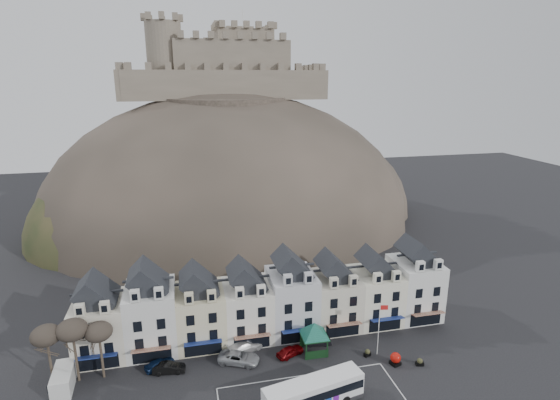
# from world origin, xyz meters

# --- Properties ---
(coach_bay_markings) EXTENTS (22.00, 7.50, 0.01)m
(coach_bay_markings) POSITION_xyz_m (2.00, 1.25, 0.00)
(coach_bay_markings) COLOR silver
(coach_bay_markings) RESTS_ON ground
(townhouse_terrace) EXTENTS (54.40, 9.35, 11.80)m
(townhouse_terrace) POSITION_xyz_m (0.15, 15.97, 5.30)
(townhouse_terrace) COLOR silver
(townhouse_terrace) RESTS_ON ground
(castle_hill) EXTENTS (100.00, 76.00, 68.00)m
(castle_hill) POSITION_xyz_m (1.25, 68.95, 0.11)
(castle_hill) COLOR #322E27
(castle_hill) RESTS_ON ground
(castle) EXTENTS (50.20, 22.20, 22.00)m
(castle) POSITION_xyz_m (0.51, 75.93, 40.19)
(castle) COLOR #6C6152
(castle) RESTS_ON ground
(tree_left_far) EXTENTS (3.61, 3.61, 8.24)m
(tree_left_far) POSITION_xyz_m (-29.00, 10.50, 6.90)
(tree_left_far) COLOR #393124
(tree_left_far) RESTS_ON ground
(tree_left_mid) EXTENTS (3.78, 3.78, 8.64)m
(tree_left_mid) POSITION_xyz_m (-26.00, 10.50, 7.24)
(tree_left_mid) COLOR #393124
(tree_left_mid) RESTS_ON ground
(tree_left_near) EXTENTS (3.43, 3.43, 7.84)m
(tree_left_near) POSITION_xyz_m (-23.00, 10.50, 6.55)
(tree_left_near) COLOR #393124
(tree_left_near) RESTS_ON ground
(bus) EXTENTS (12.53, 5.23, 3.45)m
(bus) POSITION_xyz_m (1.88, -0.44, 1.91)
(bus) COLOR #262628
(bus) RESTS_ON ground
(bus_shelter) EXTENTS (7.31, 7.31, 4.64)m
(bus_shelter) POSITION_xyz_m (5.00, 9.50, 3.60)
(bus_shelter) COLOR black
(bus_shelter) RESTS_ON ground
(red_buoy) EXTENTS (1.49, 1.49, 1.76)m
(red_buoy) POSITION_xyz_m (14.89, 4.42, 0.90)
(red_buoy) COLOR black
(red_buoy) RESTS_ON ground
(flagpole) EXTENTS (1.12, 0.28, 7.85)m
(flagpole) POSITION_xyz_m (13.58, 7.06, 4.48)
(flagpole) COLOR silver
(flagpole) RESTS_ON ground
(white_van) EXTENTS (2.57, 5.39, 2.41)m
(white_van) POSITION_xyz_m (-27.51, 9.50, 1.21)
(white_van) COLOR silver
(white_van) RESTS_ON ground
(planter_west) EXTENTS (1.15, 0.89, 1.03)m
(planter_west) POSITION_xyz_m (12.00, 7.00, 0.49)
(planter_west) COLOR black
(planter_west) RESTS_ON ground
(planter_east) EXTENTS (1.15, 0.75, 1.06)m
(planter_east) POSITION_xyz_m (18.00, 3.50, 0.51)
(planter_east) COLOR black
(planter_east) RESTS_ON ground
(car_navy) EXTENTS (4.32, 3.09, 1.37)m
(car_navy) POSITION_xyz_m (-16.00, 10.65, 0.68)
(car_navy) COLOR #0C1C3E
(car_navy) RESTS_ON ground
(car_black) EXTENTS (4.29, 1.82, 1.38)m
(car_black) POSITION_xyz_m (-14.80, 9.50, 0.69)
(car_black) COLOR black
(car_black) RESTS_ON ground
(car_silver) EXTENTS (6.06, 4.47, 1.55)m
(car_silver) POSITION_xyz_m (-5.60, 9.50, 0.78)
(car_silver) COLOR #9FA2A6
(car_silver) RESTS_ON ground
(car_white) EXTENTS (5.73, 3.85, 1.54)m
(car_white) POSITION_xyz_m (-4.40, 11.93, 0.77)
(car_white) COLOR white
(car_white) RESTS_ON ground
(car_maroon) EXTENTS (4.36, 3.15, 1.38)m
(car_maroon) POSITION_xyz_m (1.56, 9.50, 0.69)
(car_maroon) COLOR #610507
(car_maroon) RESTS_ON ground
(car_charcoal) EXTENTS (4.06, 1.85, 1.29)m
(car_charcoal) POSITION_xyz_m (6.06, 11.09, 0.64)
(car_charcoal) COLOR black
(car_charcoal) RESTS_ON ground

